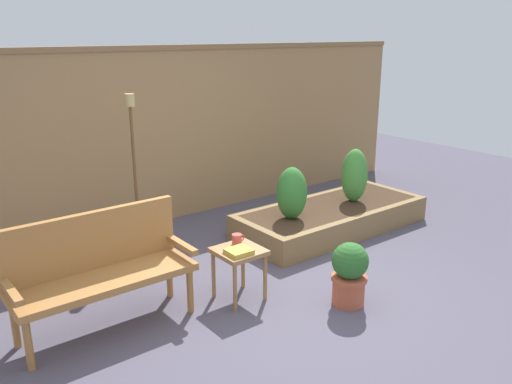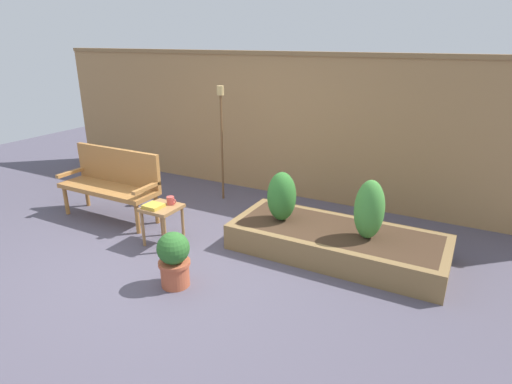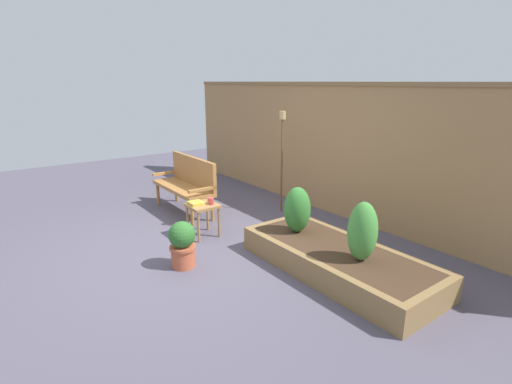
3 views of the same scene
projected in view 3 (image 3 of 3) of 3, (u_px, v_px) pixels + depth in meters
ground_plane at (197, 249)px, 5.17m from camera, size 14.00×14.00×0.00m
fence_back at (335, 149)px, 6.36m from camera, size 8.40×0.14×2.16m
garden_bench at (188, 181)px, 6.53m from camera, size 1.44×0.48×0.94m
side_table at (203, 210)px, 5.51m from camera, size 0.40×0.40×0.48m
cup_on_table at (211, 201)px, 5.48m from camera, size 0.13×0.09×0.10m
book_on_table at (196, 203)px, 5.48m from camera, size 0.21×0.20×0.04m
potted_boxwood at (182, 243)px, 4.61m from camera, size 0.32×0.32×0.57m
raised_planter_bed at (338, 260)px, 4.51m from camera, size 2.40×1.00×0.30m
shrub_near_bench at (297, 210)px, 4.90m from camera, size 0.34×0.34×0.59m
shrub_far_corner at (362, 231)px, 4.10m from camera, size 0.32×0.32×0.66m
tiki_torch at (282, 144)px, 6.37m from camera, size 0.10×0.10×1.70m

